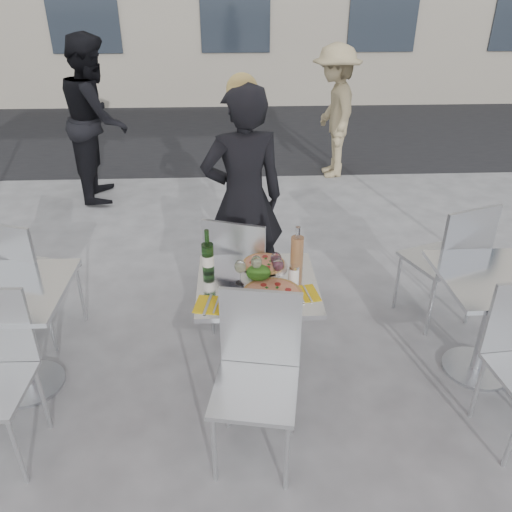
{
  "coord_description": "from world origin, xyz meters",
  "views": [
    {
      "loc": [
        -0.14,
        -2.56,
        2.33
      ],
      "look_at": [
        0.0,
        0.15,
        0.85
      ],
      "focal_mm": 35.0,
      "sensor_mm": 36.0,
      "label": 1
    }
  ],
  "objects_px": {
    "chair_far": "(240,267)",
    "wineglass_white_b": "(256,263)",
    "main_table": "(257,311)",
    "wineglass_red_b": "(276,259)",
    "napkin_right": "(302,294)",
    "chair_near": "(258,365)",
    "wine_bottle": "(208,257)",
    "pizza_near": "(272,294)",
    "side_table_right": "(492,304)",
    "woman_diner": "(243,200)",
    "wineglass_red_a": "(278,266)",
    "side_chair_rfar": "(452,255)",
    "sugar_shaker": "(294,274)",
    "wineglass_white_a": "(240,267)",
    "side_table_left": "(12,318)",
    "pizza_far": "(264,264)",
    "carafe": "(297,252)",
    "pedestrian_a": "(96,119)",
    "napkin_left": "(211,305)",
    "salad_plate": "(259,274)",
    "side_chair_lfar": "(24,271)",
    "pedestrian_b": "(334,112)"
  },
  "relations": [
    {
      "from": "chair_near",
      "to": "sugar_shaker",
      "type": "relative_size",
      "value": 8.96
    },
    {
      "from": "pizza_far",
      "to": "wineglass_white_b",
      "type": "xyz_separation_m",
      "value": [
        -0.05,
        -0.14,
        0.09
      ]
    },
    {
      "from": "sugar_shaker",
      "to": "pedestrian_b",
      "type": "bearing_deg",
      "value": 76.06
    },
    {
      "from": "pizza_near",
      "to": "napkin_left",
      "type": "bearing_deg",
      "value": -167.54
    },
    {
      "from": "chair_near",
      "to": "pizza_near",
      "type": "relative_size",
      "value": 2.71
    },
    {
      "from": "chair_near",
      "to": "carafe",
      "type": "distance_m",
      "value": 0.8
    },
    {
      "from": "chair_far",
      "to": "chair_near",
      "type": "relative_size",
      "value": 1.0
    },
    {
      "from": "main_table",
      "to": "side_table_right",
      "type": "xyz_separation_m",
      "value": [
        1.5,
        0.0,
        0.0
      ]
    },
    {
      "from": "main_table",
      "to": "chair_near",
      "type": "height_order",
      "value": "chair_near"
    },
    {
      "from": "wineglass_white_a",
      "to": "wine_bottle",
      "type": "bearing_deg",
      "value": 146.02
    },
    {
      "from": "side_table_left",
      "to": "side_chair_rfar",
      "type": "bearing_deg",
      "value": 10.66
    },
    {
      "from": "main_table",
      "to": "wineglass_red_a",
      "type": "bearing_deg",
      "value": 3.52
    },
    {
      "from": "chair_far",
      "to": "wineglass_red_b",
      "type": "bearing_deg",
      "value": 136.1
    },
    {
      "from": "pizza_near",
      "to": "side_table_right",
      "type": "bearing_deg",
      "value": 6.06
    },
    {
      "from": "woman_diner",
      "to": "pizza_near",
      "type": "bearing_deg",
      "value": 84.41
    },
    {
      "from": "side_chair_rfar",
      "to": "napkin_right",
      "type": "bearing_deg",
      "value": 10.03
    },
    {
      "from": "carafe",
      "to": "napkin_right",
      "type": "height_order",
      "value": "carafe"
    },
    {
      "from": "pizza_near",
      "to": "salad_plate",
      "type": "height_order",
      "value": "salad_plate"
    },
    {
      "from": "side_table_left",
      "to": "pizza_far",
      "type": "distance_m",
      "value": 1.58
    },
    {
      "from": "pedestrian_a",
      "to": "wineglass_red_a",
      "type": "distance_m",
      "value": 3.87
    },
    {
      "from": "side_table_left",
      "to": "napkin_left",
      "type": "xyz_separation_m",
      "value": [
        1.23,
        -0.23,
        0.21
      ]
    },
    {
      "from": "chair_near",
      "to": "napkin_left",
      "type": "distance_m",
      "value": 0.43
    },
    {
      "from": "side_chair_lfar",
      "to": "napkin_right",
      "type": "height_order",
      "value": "side_chair_lfar"
    },
    {
      "from": "side_table_left",
      "to": "carafe",
      "type": "relative_size",
      "value": 2.59
    },
    {
      "from": "chair_far",
      "to": "wineglass_red_a",
      "type": "distance_m",
      "value": 0.62
    },
    {
      "from": "side_table_left",
      "to": "pizza_far",
      "type": "height_order",
      "value": "pizza_far"
    },
    {
      "from": "pizza_far",
      "to": "wineglass_white_b",
      "type": "height_order",
      "value": "wineglass_white_b"
    },
    {
      "from": "chair_near",
      "to": "wineglass_white_a",
      "type": "height_order",
      "value": "chair_near"
    },
    {
      "from": "side_table_right",
      "to": "carafe",
      "type": "relative_size",
      "value": 2.59
    },
    {
      "from": "woman_diner",
      "to": "sugar_shaker",
      "type": "distance_m",
      "value": 1.03
    },
    {
      "from": "chair_far",
      "to": "wineglass_white_b",
      "type": "xyz_separation_m",
      "value": [
        0.1,
        -0.46,
        0.29
      ]
    },
    {
      "from": "napkin_left",
      "to": "wineglass_red_a",
      "type": "bearing_deg",
      "value": 40.76
    },
    {
      "from": "salad_plate",
      "to": "wineglass_red_a",
      "type": "xyz_separation_m",
      "value": [
        0.11,
        -0.03,
        0.07
      ]
    },
    {
      "from": "sugar_shaker",
      "to": "side_chair_rfar",
      "type": "bearing_deg",
      "value": 24.19
    },
    {
      "from": "sugar_shaker",
      "to": "wineglass_white_a",
      "type": "height_order",
      "value": "wineglass_white_a"
    },
    {
      "from": "wineglass_red_a",
      "to": "wineglass_white_a",
      "type": "bearing_deg",
      "value": -177.6
    },
    {
      "from": "wineglass_red_a",
      "to": "wineglass_red_b",
      "type": "relative_size",
      "value": 1.0
    },
    {
      "from": "carafe",
      "to": "side_table_right",
      "type": "bearing_deg",
      "value": -7.09
    },
    {
      "from": "side_chair_rfar",
      "to": "wineglass_red_a",
      "type": "distance_m",
      "value": 1.46
    },
    {
      "from": "main_table",
      "to": "side_table_right",
      "type": "distance_m",
      "value": 1.5
    },
    {
      "from": "side_chair_rfar",
      "to": "wineglass_red_b",
      "type": "distance_m",
      "value": 1.44
    },
    {
      "from": "napkin_right",
      "to": "wineglass_white_b",
      "type": "bearing_deg",
      "value": 135.3
    },
    {
      "from": "woman_diner",
      "to": "chair_far",
      "type": "bearing_deg",
      "value": 72.47
    },
    {
      "from": "woman_diner",
      "to": "wineglass_white_a",
      "type": "relative_size",
      "value": 11.16
    },
    {
      "from": "main_table",
      "to": "wine_bottle",
      "type": "distance_m",
      "value": 0.46
    },
    {
      "from": "woman_diner",
      "to": "wineglass_red_a",
      "type": "height_order",
      "value": "woman_diner"
    },
    {
      "from": "side_table_left",
      "to": "pedestrian_b",
      "type": "height_order",
      "value": "pedestrian_b"
    },
    {
      "from": "napkin_right",
      "to": "wineglass_red_b",
      "type": "bearing_deg",
      "value": 112.67
    },
    {
      "from": "wineglass_red_a",
      "to": "carafe",
      "type": "bearing_deg",
      "value": 48.36
    },
    {
      "from": "main_table",
      "to": "wineglass_red_b",
      "type": "bearing_deg",
      "value": 35.18
    }
  ]
}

